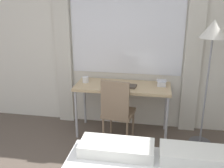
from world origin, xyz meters
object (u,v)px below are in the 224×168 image
Objects in this scene: standing_lamp at (212,43)px; desk at (123,89)px; mug at (86,80)px; book at (129,86)px; telephone at (162,83)px; desk_chair at (117,109)px.

desk is at bearing 174.42° from standing_lamp.
desk is 15.18× the size of mug.
mug is (-1.68, 0.14, -0.61)m from standing_lamp.
telephone is at bearing 17.77° from book.
standing_lamp is at bearing -3.17° from book.
telephone is 1.10m from mug.
book reaches higher than desk.
book is (-0.45, -0.15, -0.02)m from telephone.
mug is (-1.10, -0.06, 0.01)m from telephone.
desk_chair is at bearing -96.75° from desk.
desk_chair is at bearing -31.49° from mug.
desk_chair is at bearing -171.26° from standing_lamp.
desk_chair reaches higher than book.
telephone is (0.55, 0.09, 0.10)m from desk.
standing_lamp is 1.22m from book.
telephone is 0.74× the size of book.
mug is (-0.65, 0.08, 0.03)m from book.
telephone is 0.48m from book.
mug is at bearing 156.96° from desk_chair.
desk_chair reaches higher than desk.
mug is at bearing -176.86° from telephone.
desk is 8.27× the size of telephone.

